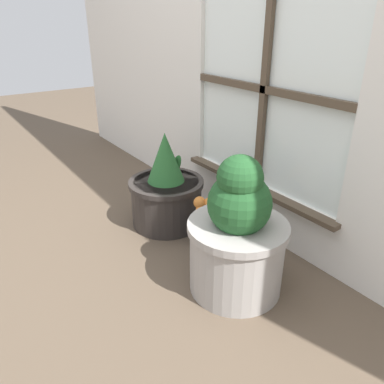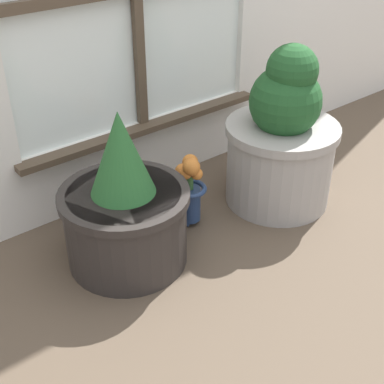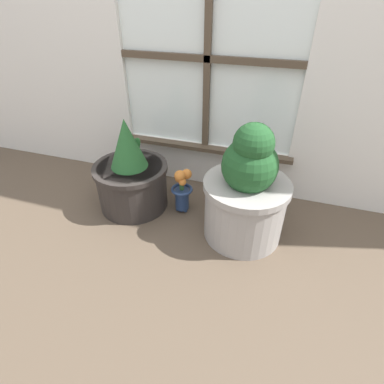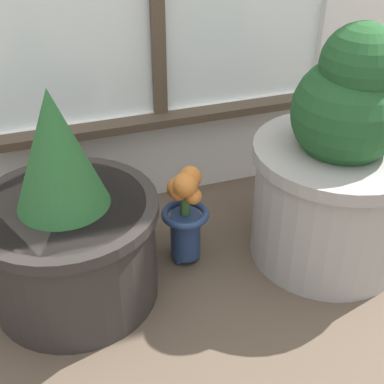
# 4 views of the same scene
# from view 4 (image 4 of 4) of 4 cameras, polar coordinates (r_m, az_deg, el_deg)

# --- Properties ---
(ground_plane) EXTENTS (10.00, 10.00, 0.00)m
(ground_plane) POSITION_cam_4_polar(r_m,az_deg,el_deg) (1.28, 4.49, -13.51)
(ground_plane) COLOR brown
(potted_plant_left) EXTENTS (0.42, 0.42, 0.54)m
(potted_plant_left) POSITION_cam_4_polar(r_m,az_deg,el_deg) (1.25, -13.06, -3.76)
(potted_plant_left) COLOR #2D2826
(potted_plant_left) RESTS_ON ground_plane
(potted_plant_right) EXTENTS (0.42, 0.42, 0.62)m
(potted_plant_right) POSITION_cam_4_polar(r_m,az_deg,el_deg) (1.37, 15.23, 2.26)
(potted_plant_right) COLOR #9E9993
(potted_plant_right) RESTS_ON ground_plane
(flower_vase) EXTENTS (0.12, 0.12, 0.27)m
(flower_vase) POSITION_cam_4_polar(r_m,az_deg,el_deg) (1.35, -0.73, -2.04)
(flower_vase) COLOR navy
(flower_vase) RESTS_ON ground_plane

